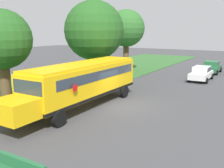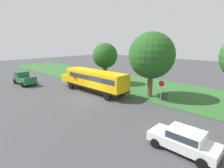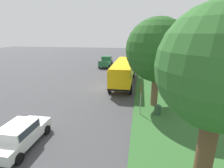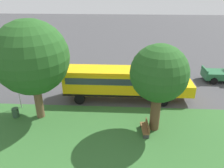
% 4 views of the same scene
% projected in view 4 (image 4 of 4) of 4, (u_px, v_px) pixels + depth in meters
% --- Properties ---
extents(ground_plane, '(120.00, 120.00, 0.00)m').
position_uv_depth(ground_plane, '(107.00, 88.00, 24.09)').
color(ground_plane, '#424244').
extents(grass_verge, '(12.00, 80.00, 0.08)m').
position_uv_depth(grass_verge, '(96.00, 152.00, 15.04)').
color(grass_verge, '#33662D').
rests_on(grass_verge, ground).
extents(school_bus, '(2.84, 12.42, 3.16)m').
position_uv_depth(school_bus, '(122.00, 81.00, 21.17)').
color(school_bus, yellow).
rests_on(school_bus, ground).
extents(car_white_nearest, '(2.02, 4.40, 1.56)m').
position_uv_depth(car_white_nearest, '(1.00, 69.00, 26.89)').
color(car_white_nearest, silver).
rests_on(car_white_nearest, ground).
extents(oak_tree_beside_bus, '(4.19, 4.19, 6.92)m').
position_uv_depth(oak_tree_beside_bus, '(159.00, 73.00, 15.29)').
color(oak_tree_beside_bus, brown).
rests_on(oak_tree_beside_bus, ground).
extents(oak_tree_roadside_mid, '(5.82, 5.82, 8.33)m').
position_uv_depth(oak_tree_roadside_mid, '(31.00, 57.00, 16.69)').
color(oak_tree_roadside_mid, brown).
rests_on(oak_tree_roadside_mid, ground).
extents(stop_sign, '(0.08, 0.68, 2.74)m').
position_uv_depth(stop_sign, '(19.00, 92.00, 19.57)').
color(stop_sign, gray).
rests_on(stop_sign, ground).
extents(park_bench, '(1.64, 0.64, 0.92)m').
position_uv_depth(park_bench, '(146.00, 128.00, 16.79)').
color(park_bench, brown).
rests_on(park_bench, ground).
extents(trash_bin, '(0.56, 0.56, 0.90)m').
position_uv_depth(trash_bin, '(16.00, 113.00, 18.75)').
color(trash_bin, '#2D4C33').
rests_on(trash_bin, ground).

